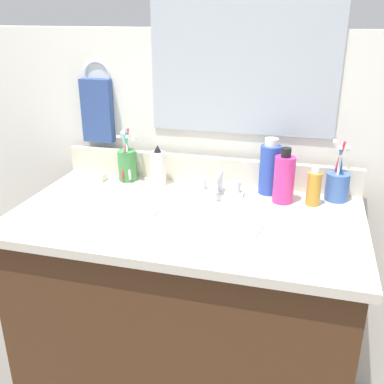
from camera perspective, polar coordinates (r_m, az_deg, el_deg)
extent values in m
cube|color=#4C2D19|center=(1.53, -0.70, -17.02)|extent=(0.97, 0.52, 0.78)
cube|color=beige|center=(1.31, -0.78, -3.27)|extent=(1.01, 0.56, 0.03)
cube|color=beige|center=(1.53, 1.96, 2.85)|extent=(1.01, 0.02, 0.09)
cube|color=white|center=(1.66, 2.37, -2.94)|extent=(2.11, 0.04, 1.30)
cube|color=#B2BCC6|center=(1.47, 6.55, 18.08)|extent=(0.60, 0.01, 0.56)
torus|color=silver|center=(1.64, -11.94, 14.29)|extent=(0.10, 0.01, 0.10)
cube|color=#334C8C|center=(1.64, -11.89, 10.04)|extent=(0.11, 0.04, 0.22)
torus|color=white|center=(1.27, 1.57, -3.36)|extent=(0.34, 0.34, 0.02)
ellipsoid|color=white|center=(1.29, 1.55, -5.16)|extent=(0.29, 0.29, 0.11)
cylinder|color=#B2B5BA|center=(1.30, 1.53, -6.53)|extent=(0.04, 0.04, 0.01)
cube|color=silver|center=(1.45, 3.44, -0.02)|extent=(0.16, 0.05, 0.01)
cylinder|color=silver|center=(1.43, 3.47, 1.31)|extent=(0.02, 0.02, 0.06)
cylinder|color=silver|center=(1.39, 3.20, 1.97)|extent=(0.02, 0.09, 0.02)
cylinder|color=silver|center=(1.45, 1.33, 1.07)|extent=(0.03, 0.03, 0.04)
cylinder|color=silver|center=(1.43, 5.62, 0.65)|extent=(0.03, 0.03, 0.04)
cylinder|color=#D8338C|center=(1.39, 11.57, 1.54)|extent=(0.06, 0.06, 0.14)
cylinder|color=black|center=(1.36, 11.85, 4.93)|extent=(0.03, 0.03, 0.03)
cylinder|color=white|center=(1.51, -4.32, 3.01)|extent=(0.05, 0.05, 0.11)
cone|color=black|center=(1.49, -4.39, 5.51)|extent=(0.03, 0.03, 0.02)
cylinder|color=#2D4CB2|center=(1.45, 9.82, 2.80)|extent=(0.07, 0.07, 0.16)
cylinder|color=white|center=(1.42, 10.06, 6.24)|extent=(0.04, 0.04, 0.02)
cylinder|color=gold|center=(1.40, 15.17, 0.39)|extent=(0.04, 0.04, 0.10)
cylinder|color=white|center=(1.38, 15.42, 2.77)|extent=(0.03, 0.03, 0.02)
cylinder|color=#3F66B7|center=(1.46, 17.91, 0.66)|extent=(0.07, 0.07, 0.09)
cylinder|color=blue|center=(1.45, 18.38, 2.58)|extent=(0.03, 0.05, 0.16)
cube|color=white|center=(1.45, 19.13, 5.23)|extent=(0.01, 0.02, 0.01)
cylinder|color=white|center=(1.43, 18.05, 2.58)|extent=(0.02, 0.04, 0.18)
cube|color=white|center=(1.39, 18.25, 5.35)|extent=(0.01, 0.02, 0.01)
cylinder|color=#D8333F|center=(1.45, 17.86, 2.93)|extent=(0.03, 0.04, 0.18)
cube|color=white|center=(1.44, 17.68, 6.03)|extent=(0.01, 0.02, 0.01)
cylinder|color=#3F8C47|center=(1.57, -8.19, 3.36)|extent=(0.06, 0.06, 0.11)
cylinder|color=#D8333F|center=(1.54, -8.49, 4.79)|extent=(0.02, 0.06, 0.17)
cube|color=white|center=(1.50, -9.20, 6.94)|extent=(0.01, 0.02, 0.01)
cylinder|color=green|center=(1.55, -7.85, 4.54)|extent=(0.04, 0.02, 0.15)
cube|color=white|center=(1.54, -7.38, 6.79)|extent=(0.01, 0.02, 0.01)
cylinder|color=#26B2B2|center=(1.56, -8.38, 4.88)|extent=(0.03, 0.04, 0.16)
cube|color=white|center=(1.56, -8.72, 7.46)|extent=(0.01, 0.02, 0.01)
cylinder|color=white|center=(1.54, -8.19, 4.79)|extent=(0.04, 0.05, 0.17)
cube|color=white|center=(1.50, -8.11, 6.95)|extent=(0.01, 0.02, 0.02)
cube|color=white|center=(1.59, -12.02, 1.89)|extent=(0.06, 0.04, 0.02)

